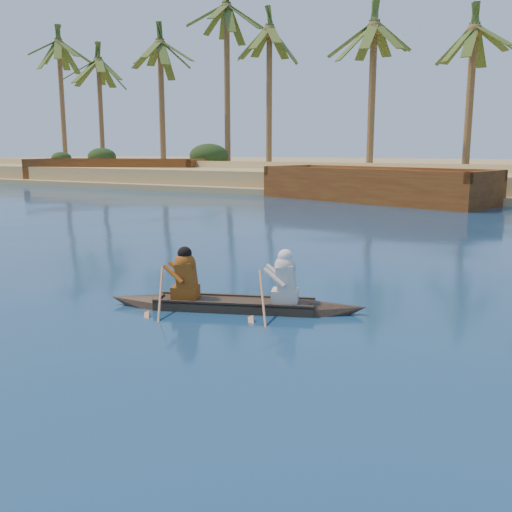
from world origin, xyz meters
The scene contains 3 objects.
canoe centered at (-8.00, 1.15, 0.23)m, with size 4.33×2.02×1.21m.
barge_left centered at (-33.88, 27.00, 0.77)m, with size 13.88×8.32×2.19m.
barge_mid centered at (-12.00, 22.00, 0.70)m, with size 12.56×7.11×1.99m.
Camera 1 is at (-3.25, -6.83, 2.68)m, focal length 40.00 mm.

